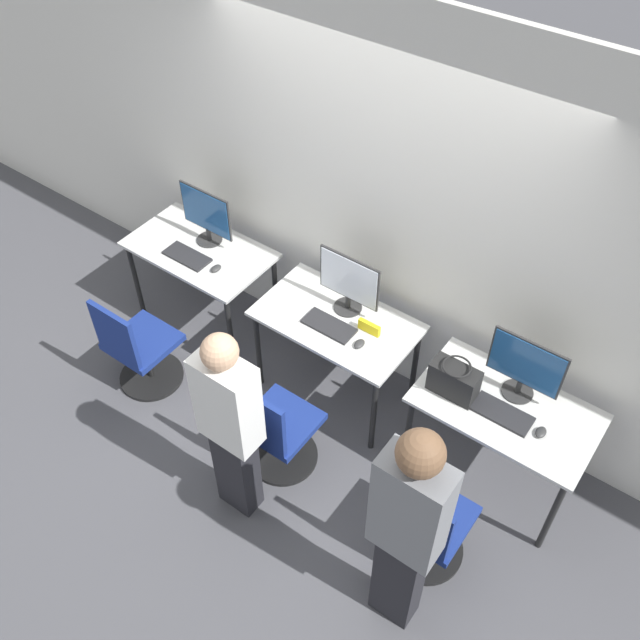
% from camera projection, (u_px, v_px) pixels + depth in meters
% --- Properties ---
extents(ground_plane, '(20.00, 20.00, 0.00)m').
position_uv_depth(ground_plane, '(310.00, 417.00, 5.17)').
color(ground_plane, '#4C4C51').
extents(wall_back, '(12.00, 0.05, 2.80)m').
position_uv_depth(wall_back, '(378.00, 210.00, 4.60)').
color(wall_back, silver).
rests_on(wall_back, ground_plane).
extents(desk_left, '(1.09, 0.63, 0.76)m').
position_uv_depth(desk_left, '(201.00, 258.00, 5.39)').
color(desk_left, silver).
rests_on(desk_left, ground_plane).
extents(monitor_left, '(0.46, 0.19, 0.45)m').
position_uv_depth(monitor_left, '(206.00, 215.00, 5.22)').
color(monitor_left, '#2D2D2D').
rests_on(monitor_left, desk_left).
extents(keyboard_left, '(0.36, 0.16, 0.02)m').
position_uv_depth(keyboard_left, '(187.00, 256.00, 5.24)').
color(keyboard_left, '#262628').
rests_on(keyboard_left, desk_left).
extents(mouse_left, '(0.06, 0.09, 0.03)m').
position_uv_depth(mouse_left, '(216.00, 268.00, 5.14)').
color(mouse_left, '#333333').
rests_on(mouse_left, desk_left).
extents(office_chair_left, '(0.48, 0.48, 0.87)m').
position_uv_depth(office_chair_left, '(139.00, 351.00, 5.15)').
color(office_chair_left, black).
rests_on(office_chair_left, ground_plane).
extents(desk_center, '(1.09, 0.63, 0.76)m').
position_uv_depth(desk_center, '(336.00, 329.00, 4.87)').
color(desk_center, silver).
rests_on(desk_center, ground_plane).
extents(monitor_center, '(0.46, 0.19, 0.45)m').
position_uv_depth(monitor_center, '(349.00, 282.00, 4.71)').
color(monitor_center, '#2D2D2D').
rests_on(monitor_center, desk_center).
extents(keyboard_center, '(0.36, 0.16, 0.02)m').
position_uv_depth(keyboard_center, '(329.00, 326.00, 4.75)').
color(keyboard_center, '#262628').
rests_on(keyboard_center, desk_center).
extents(mouse_center, '(0.06, 0.09, 0.03)m').
position_uv_depth(mouse_center, '(359.00, 344.00, 4.63)').
color(mouse_center, '#333333').
rests_on(mouse_center, desk_center).
extents(office_chair_center, '(0.48, 0.48, 0.87)m').
position_uv_depth(office_chair_center, '(276.00, 432.00, 4.66)').
color(office_chair_center, black).
rests_on(office_chair_center, ground_plane).
extents(person_center, '(0.36, 0.21, 1.57)m').
position_uv_depth(person_center, '(230.00, 423.00, 4.10)').
color(person_center, '#232328').
rests_on(person_center, ground_plane).
extents(desk_right, '(1.09, 0.63, 0.76)m').
position_uv_depth(desk_right, '(504.00, 416.00, 4.36)').
color(desk_right, silver).
rests_on(desk_right, ground_plane).
extents(monitor_right, '(0.46, 0.19, 0.45)m').
position_uv_depth(monitor_right, '(525.00, 367.00, 4.20)').
color(monitor_right, '#2D2D2D').
rests_on(monitor_right, desk_right).
extents(keyboard_right, '(0.36, 0.16, 0.02)m').
position_uv_depth(keyboard_right, '(502.00, 414.00, 4.24)').
color(keyboard_right, '#262628').
rests_on(keyboard_right, desk_right).
extents(mouse_right, '(0.06, 0.09, 0.03)m').
position_uv_depth(mouse_right, '(541.00, 432.00, 4.14)').
color(mouse_right, '#333333').
rests_on(mouse_right, desk_right).
extents(office_chair_right, '(0.48, 0.48, 0.87)m').
position_uv_depth(office_chair_right, '(426.00, 528.00, 4.18)').
color(office_chair_right, black).
rests_on(office_chair_right, ground_plane).
extents(person_right, '(0.36, 0.23, 1.72)m').
position_uv_depth(person_right, '(407.00, 528.00, 3.53)').
color(person_right, '#232328').
rests_on(person_right, ground_plane).
extents(handbag, '(0.30, 0.18, 0.25)m').
position_uv_depth(handbag, '(454.00, 380.00, 4.29)').
color(handbag, black).
rests_on(handbag, desk_right).
extents(placard_center, '(0.16, 0.03, 0.08)m').
position_uv_depth(placard_center, '(369.00, 327.00, 4.70)').
color(placard_center, yellow).
rests_on(placard_center, desk_center).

